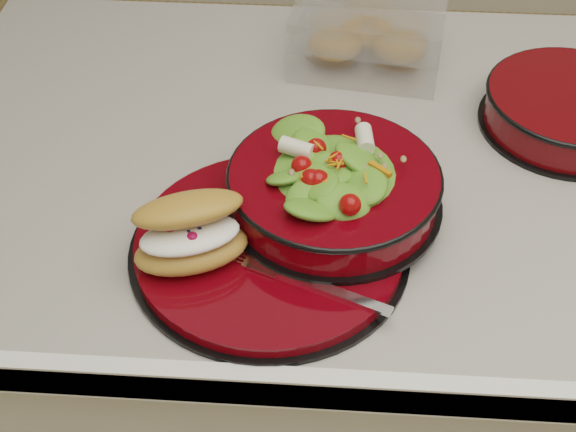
# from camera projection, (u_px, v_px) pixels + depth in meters

# --- Properties ---
(island_counter) EXTENTS (1.24, 0.74, 0.90)m
(island_counter) POSITION_uv_depth(u_px,v_px,m) (363.00, 356.00, 1.36)
(island_counter) COLOR white
(island_counter) RESTS_ON ground
(dinner_plate) EXTENTS (0.32, 0.32, 0.02)m
(dinner_plate) POSITION_uv_depth(u_px,v_px,m) (270.00, 247.00, 0.91)
(dinner_plate) COLOR black
(dinner_plate) RESTS_ON island_counter
(salad_bowl) EXTENTS (0.26, 0.26, 0.11)m
(salad_bowl) POSITION_uv_depth(u_px,v_px,m) (334.00, 180.00, 0.92)
(salad_bowl) COLOR black
(salad_bowl) RESTS_ON dinner_plate
(croissant) EXTENTS (0.14, 0.12, 0.08)m
(croissant) POSITION_uv_depth(u_px,v_px,m) (191.00, 233.00, 0.86)
(croissant) COLOR #C07E3A
(croissant) RESTS_ON dinner_plate
(fork) EXTENTS (0.16, 0.08, 0.00)m
(fork) POSITION_uv_depth(u_px,v_px,m) (311.00, 283.00, 0.85)
(fork) COLOR silver
(fork) RESTS_ON dinner_plate
(pastry_box) EXTENTS (0.23, 0.18, 0.09)m
(pastry_box) POSITION_uv_depth(u_px,v_px,m) (368.00, 36.00, 1.17)
(pastry_box) COLOR white
(pastry_box) RESTS_ON island_counter
(extra_bowl) EXTENTS (0.24, 0.24, 0.05)m
(extra_bowl) POSITION_uv_depth(u_px,v_px,m) (570.00, 108.00, 1.07)
(extra_bowl) COLOR black
(extra_bowl) RESTS_ON island_counter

